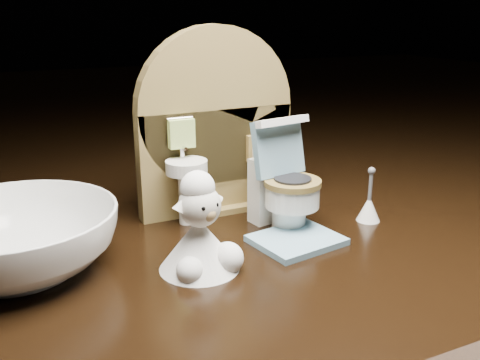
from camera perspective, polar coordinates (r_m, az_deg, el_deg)
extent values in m
cube|color=black|center=(0.42, 1.09, -12.36)|extent=(2.50, 2.50, 0.10)
cube|color=olive|center=(0.44, -2.60, 2.13)|extent=(0.13, 0.02, 0.09)
cylinder|color=olive|center=(0.43, -2.68, 7.65)|extent=(0.13, 0.02, 0.13)
cube|color=olive|center=(0.45, -2.53, -2.82)|extent=(0.05, 0.04, 0.01)
cylinder|color=white|center=(0.42, -5.77, -1.77)|extent=(0.01, 0.01, 0.04)
cylinder|color=white|center=(0.41, -5.73, 1.40)|extent=(0.03, 0.03, 0.01)
cylinder|color=silver|center=(0.41, -6.20, 3.05)|extent=(0.00, 0.00, 0.01)
cube|color=#AECD63|center=(0.41, -6.26, 4.94)|extent=(0.02, 0.01, 0.02)
cube|color=olive|center=(0.44, 2.19, 3.47)|extent=(0.02, 0.01, 0.02)
cylinder|color=beige|center=(0.44, 2.54, 2.53)|extent=(0.02, 0.02, 0.02)
cylinder|color=white|center=(0.41, 5.22, -3.93)|extent=(0.03, 0.03, 0.02)
cylinder|color=white|center=(0.40, 5.59, -1.65)|extent=(0.04, 0.04, 0.02)
cylinder|color=brown|center=(0.40, 5.63, -0.27)|extent=(0.04, 0.04, 0.00)
cube|color=white|center=(0.42, 3.32, -0.97)|extent=(0.04, 0.02, 0.05)
cube|color=#6E97AD|center=(0.41, 4.11, 3.47)|extent=(0.05, 0.02, 0.04)
cube|color=white|center=(0.40, 4.57, 6.27)|extent=(0.05, 0.02, 0.01)
cylinder|color=#92AF3F|center=(0.42, 4.44, 3.45)|extent=(0.01, 0.01, 0.01)
cube|color=#6E97AD|center=(0.39, 6.04, -6.39)|extent=(0.07, 0.06, 0.00)
cone|color=white|center=(0.44, 13.57, -2.96)|extent=(0.02, 0.02, 0.02)
cylinder|color=#59595B|center=(0.43, 13.75, -0.64)|extent=(0.00, 0.00, 0.02)
sphere|color=#59595B|center=(0.43, 13.87, 0.96)|extent=(0.01, 0.01, 0.01)
cone|color=white|center=(0.35, -4.39, -6.75)|extent=(0.05, 0.05, 0.04)
sphere|color=white|center=(0.35, -1.34, -8.33)|extent=(0.02, 0.02, 0.02)
sphere|color=white|center=(0.34, -5.35, -9.58)|extent=(0.02, 0.02, 0.02)
sphere|color=silver|center=(0.34, -4.33, -2.75)|extent=(0.03, 0.03, 0.03)
sphere|color=#A68756|center=(0.33, -3.38, -3.65)|extent=(0.01, 0.01, 0.01)
sphere|color=white|center=(0.33, -4.55, -0.83)|extent=(0.02, 0.02, 0.02)
cone|color=silver|center=(0.33, -6.29, -2.55)|extent=(0.01, 0.01, 0.01)
cone|color=silver|center=(0.34, -2.80, -1.68)|extent=(0.01, 0.01, 0.01)
sphere|color=black|center=(0.32, -3.96, -3.04)|extent=(0.00, 0.00, 0.00)
sphere|color=black|center=(0.33, -2.57, -2.67)|extent=(0.00, 0.00, 0.00)
imported|color=white|center=(0.37, -22.80, -6.02)|extent=(0.17, 0.17, 0.04)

